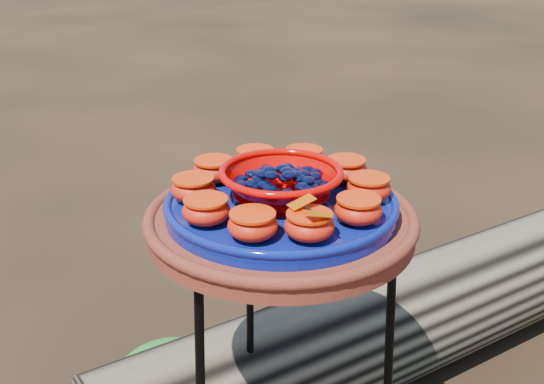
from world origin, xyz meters
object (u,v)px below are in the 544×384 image
object	(u,v)px
cobalt_plate	(281,207)
terracotta_saucer	(281,224)
driftwood_log	(393,324)
red_bowl	(281,186)

from	to	relation	value
cobalt_plate	terracotta_saucer	bearing A→B (deg)	0.00
cobalt_plate	driftwood_log	xyz separation A→B (m)	(0.47, 0.39, -0.59)
red_bowl	driftwood_log	xyz separation A→B (m)	(0.47, 0.39, -0.63)
red_bowl	driftwood_log	size ratio (longest dim) A/B	0.12
cobalt_plate	driftwood_log	size ratio (longest dim) A/B	0.23
cobalt_plate	driftwood_log	distance (m)	0.85
red_bowl	terracotta_saucer	bearing A→B (deg)	0.00
terracotta_saucer	cobalt_plate	world-z (taller)	cobalt_plate
terracotta_saucer	red_bowl	xyz separation A→B (m)	(0.00, 0.00, 0.07)
terracotta_saucer	driftwood_log	distance (m)	0.83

